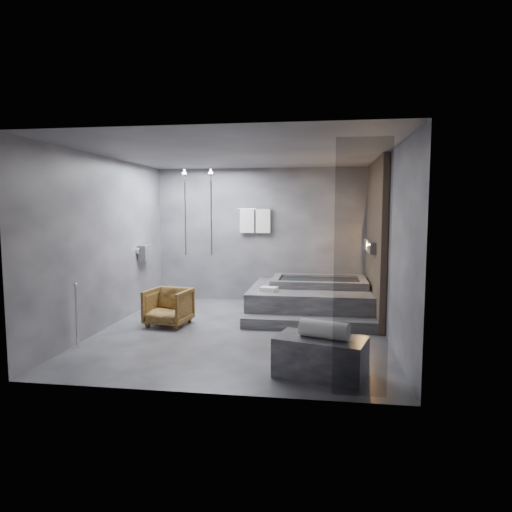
# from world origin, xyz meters

# --- Properties ---
(room) EXTENTS (5.00, 5.04, 2.82)m
(room) POSITION_xyz_m (0.40, 0.24, 1.73)
(room) COLOR #313134
(room) RESTS_ON ground
(tub_deck) EXTENTS (2.20, 2.00, 0.50)m
(tub_deck) POSITION_xyz_m (1.05, 1.45, 0.25)
(tub_deck) COLOR #363639
(tub_deck) RESTS_ON ground
(tub_step) EXTENTS (2.20, 0.36, 0.18)m
(tub_step) POSITION_xyz_m (1.05, 0.27, 0.09)
(tub_step) COLOR #363639
(tub_step) RESTS_ON ground
(concrete_bench) EXTENTS (1.15, 0.83, 0.46)m
(concrete_bench) POSITION_xyz_m (1.26, -1.81, 0.23)
(concrete_bench) COLOR #313133
(concrete_bench) RESTS_ON ground
(driftwood_chair) EXTENTS (0.76, 0.78, 0.62)m
(driftwood_chair) POSITION_xyz_m (-1.29, 0.19, 0.31)
(driftwood_chair) COLOR #422B10
(driftwood_chair) RESTS_ON ground
(rolled_towel) EXTENTS (0.61, 0.39, 0.21)m
(rolled_towel) POSITION_xyz_m (1.29, -1.84, 0.57)
(rolled_towel) COLOR white
(rolled_towel) RESTS_ON concrete_bench
(deck_towel) EXTENTS (0.33, 0.28, 0.08)m
(deck_towel) POSITION_xyz_m (0.33, 0.86, 0.54)
(deck_towel) COLOR silver
(deck_towel) RESTS_ON tub_deck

